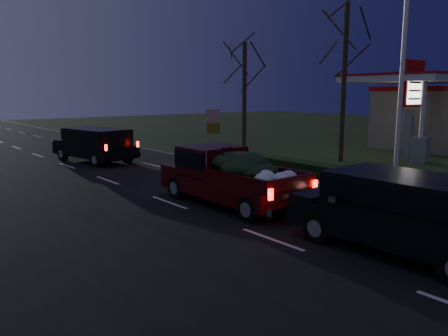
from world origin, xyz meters
TOP-DOWN VIEW (x-y plane):
  - ground at (0.00, 0.00)m, footprint 120.00×120.00m
  - road_asphalt at (0.00, 0.00)m, footprint 14.00×120.00m
  - hedge_row at (7.80, 3.00)m, footprint 1.00×10.00m
  - light_pole at (9.50, 2.00)m, footprint 0.50×0.90m
  - gas_price_pylon at (16.00, 4.99)m, footprint 2.00×0.41m
  - gas_canopy at (18.00, 6.00)m, footprint 7.10×6.10m
  - bare_tree_mid at (12.50, 7.00)m, footprint 3.60×3.60m
  - bare_tree_far at (11.50, 14.00)m, footprint 3.60×3.60m
  - pickup_truck at (1.51, 3.54)m, footprint 2.16×5.54m
  - lead_suv at (1.78, 15.37)m, footprint 3.02×5.52m
  - rear_suv at (1.76, -2.74)m, footprint 2.51×5.34m

SIDE VIEW (x-z plane):
  - ground at x=0.00m, z-range 0.00..0.00m
  - road_asphalt at x=0.00m, z-range 0.00..0.02m
  - hedge_row at x=7.80m, z-range 0.00..0.60m
  - pickup_truck at x=1.51m, z-range -0.36..2.53m
  - lead_suv at x=1.78m, z-range 0.38..1.89m
  - rear_suv at x=1.76m, z-range 0.39..1.92m
  - gas_price_pylon at x=16.00m, z-range 0.98..6.56m
  - gas_canopy at x=18.00m, z-range 1.91..6.79m
  - bare_tree_far at x=11.50m, z-range 1.73..8.73m
  - light_pole at x=9.50m, z-range 0.90..10.06m
  - bare_tree_mid at x=12.50m, z-range 2.10..10.60m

